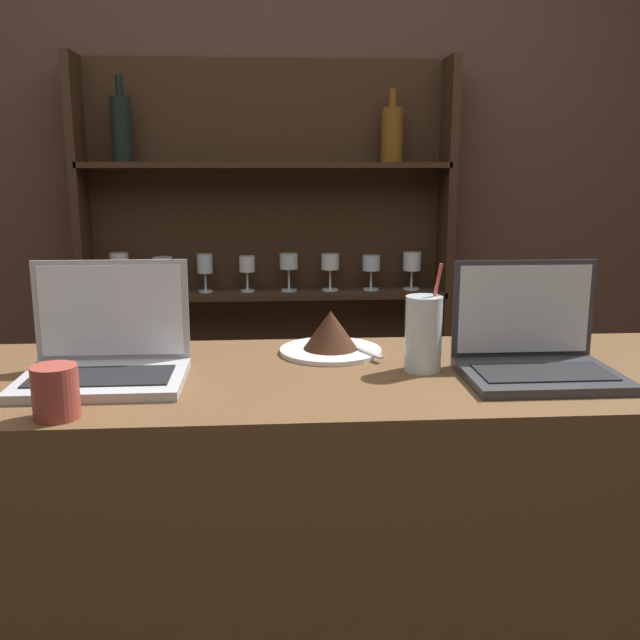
% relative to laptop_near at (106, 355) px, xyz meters
% --- Properties ---
extents(bar_counter, '(2.16, 0.56, 1.08)m').
position_rel_laptop_near_xyz_m(bar_counter, '(0.34, 0.01, -0.59)').
color(bar_counter, brown).
rests_on(bar_counter, ground_plane).
extents(back_wall, '(7.00, 0.06, 2.70)m').
position_rel_laptop_near_xyz_m(back_wall, '(0.34, 1.36, 0.23)').
color(back_wall, '#4C3328').
rests_on(back_wall, ground_plane).
extents(back_shelf, '(1.33, 0.18, 1.85)m').
position_rel_laptop_near_xyz_m(back_shelf, '(0.31, 1.28, -0.16)').
color(back_shelf, '#332114').
rests_on(back_shelf, ground_plane).
extents(laptop_near, '(0.30, 0.23, 0.22)m').
position_rel_laptop_near_xyz_m(laptop_near, '(0.00, 0.00, 0.00)').
color(laptop_near, '#ADADB2').
rests_on(laptop_near, bar_counter).
extents(laptop_far, '(0.29, 0.23, 0.22)m').
position_rel_laptop_near_xyz_m(laptop_far, '(0.82, -0.04, -0.00)').
color(laptop_far, '#333338').
rests_on(laptop_far, bar_counter).
extents(cake_plate, '(0.22, 0.22, 0.09)m').
position_rel_laptop_near_xyz_m(cake_plate, '(0.44, 0.16, -0.01)').
color(cake_plate, white).
rests_on(cake_plate, bar_counter).
extents(water_glass, '(0.07, 0.07, 0.22)m').
position_rel_laptop_near_xyz_m(water_glass, '(0.61, 0.01, 0.03)').
color(water_glass, silver).
rests_on(water_glass, bar_counter).
extents(coffee_cup, '(0.07, 0.07, 0.09)m').
position_rel_laptop_near_xyz_m(coffee_cup, '(-0.03, -0.22, -0.00)').
color(coffee_cup, '#993D33').
rests_on(coffee_cup, bar_counter).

